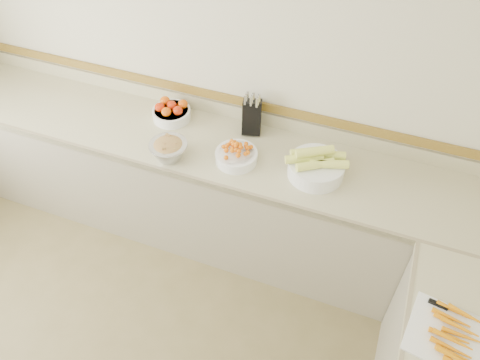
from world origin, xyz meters
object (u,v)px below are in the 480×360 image
(rhubarb_bowl, at_px, (169,149))
(cherry_tomato_bowl, at_px, (236,155))
(corn_bowl, at_px, (316,165))
(tomato_bowl, at_px, (171,112))
(cutting_board, at_px, (456,338))
(knife_block, at_px, (252,116))

(rhubarb_bowl, bearing_deg, cherry_tomato_bowl, 16.83)
(corn_bowl, bearing_deg, rhubarb_bowl, -168.58)
(corn_bowl, bearing_deg, tomato_bowl, 170.16)
(corn_bowl, xyz_separation_m, cutting_board, (0.85, -0.80, -0.06))
(rhubarb_bowl, distance_m, cutting_board, 1.85)
(knife_block, xyz_separation_m, corn_bowl, (0.50, -0.25, -0.05))
(corn_bowl, distance_m, cutting_board, 1.17)
(tomato_bowl, xyz_separation_m, corn_bowl, (1.05, -0.18, 0.02))
(cherry_tomato_bowl, height_order, cutting_board, cherry_tomato_bowl)
(tomato_bowl, distance_m, corn_bowl, 1.07)
(knife_block, height_order, cherry_tomato_bowl, knife_block)
(corn_bowl, xyz_separation_m, rhubarb_bowl, (-0.89, -0.18, -0.00))
(cherry_tomato_bowl, height_order, corn_bowl, corn_bowl)
(tomato_bowl, xyz_separation_m, cutting_board, (1.91, -0.98, -0.04))
(tomato_bowl, relative_size, cherry_tomato_bowl, 1.00)
(knife_block, relative_size, cutting_board, 0.64)
(knife_block, xyz_separation_m, cutting_board, (1.35, -1.05, -0.10))
(tomato_bowl, bearing_deg, corn_bowl, -9.84)
(cherry_tomato_bowl, relative_size, rhubarb_bowl, 1.09)
(corn_bowl, bearing_deg, knife_block, 153.27)
(cherry_tomato_bowl, bearing_deg, tomato_bowl, 157.00)
(tomato_bowl, relative_size, corn_bowl, 0.70)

